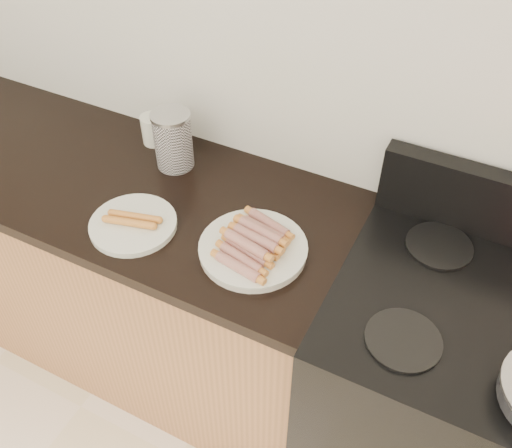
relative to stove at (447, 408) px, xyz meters
The scene contains 12 objects.
wall_back 1.19m from the stove, 157.38° to the left, with size 4.00×0.04×2.60m, color silver.
cabinet_base 1.48m from the stove, behind, with size 2.20×0.59×0.86m, color #A86F43.
counter_slab 1.54m from the stove, behind, with size 2.20×0.62×0.04m, color black.
stove is the anchor object (origin of this frame).
burner_near_left 0.52m from the stove, 135.00° to the right, with size 0.18×0.18×0.01m, color black.
burner_far_left 0.52m from the stove, 135.00° to the left, with size 0.18×0.18×0.01m, color black.
main_plate 0.77m from the stove, behind, with size 0.29×0.29×0.02m, color silver.
side_plate 1.07m from the stove, behind, with size 0.25×0.25×0.02m, color white.
hotdog_pile 0.79m from the stove, behind, with size 0.13×0.24×0.05m.
plain_sausages 1.08m from the stove, behind, with size 0.14×0.08×0.02m.
canister 1.16m from the stove, behind, with size 0.12×0.12×0.19m.
mug 1.27m from the stove, 168.21° to the left, with size 0.08×0.08×0.10m, color white.
Camera 1 is at (0.65, 0.67, 2.03)m, focal length 40.00 mm.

